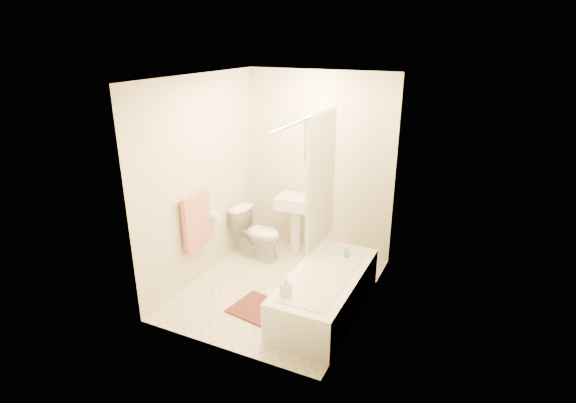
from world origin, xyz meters
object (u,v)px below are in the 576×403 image
at_px(bathtub, 325,293).
at_px(toilet, 258,234).
at_px(soap_bottle, 286,287).
at_px(bath_mat, 263,310).
at_px(sink, 295,222).

bearing_deg(bathtub, toilet, 147.56).
relative_size(toilet, soap_bottle, 3.58).
xyz_separation_m(toilet, bath_mat, (0.67, -1.10, -0.32)).
xyz_separation_m(bathtub, bath_mat, (-0.60, -0.30, -0.21)).
xyz_separation_m(sink, soap_bottle, (0.69, -1.71, 0.10)).
bearing_deg(toilet, bath_mat, -143.94).
bearing_deg(sink, toilet, -141.19).
bearing_deg(toilet, sink, -42.45).
distance_m(toilet, sink, 0.52).
height_order(toilet, soap_bottle, toilet).
distance_m(bathtub, bath_mat, 0.70).
bearing_deg(bathtub, bath_mat, -153.42).
distance_m(sink, soap_bottle, 1.84).
bearing_deg(toilet, bathtub, -117.45).
distance_m(bathtub, soap_bottle, 0.67).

